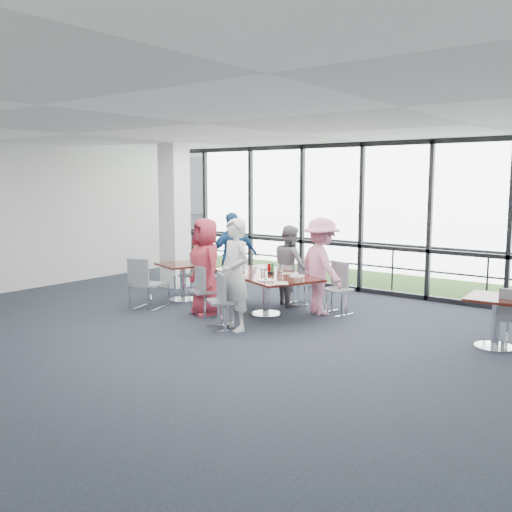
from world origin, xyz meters
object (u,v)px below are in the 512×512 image
Objects in this scene: main_table at (266,280)px; side_table_right at (497,306)px; chair_main_end at (227,277)px; chair_spare_lb at (191,275)px; chair_main_nl at (204,291)px; diner_far_right at (321,266)px; diner_far_left at (290,265)px; chair_main_fl at (301,283)px; structural_column at (175,216)px; diner_end at (233,257)px; diner_near_right at (235,275)px; chair_main_nr at (223,301)px; chair_main_fr at (337,290)px; chair_spare_la at (149,284)px; diner_near_left at (206,267)px; side_table_left at (183,269)px.

main_table is 2.82× the size of side_table_right.
chair_main_end is at bearing 178.50° from main_table.
chair_main_nl is at bearing 118.87° from chair_spare_lb.
diner_far_left is at bearing 9.16° from diner_far_right.
chair_main_fl reaches higher than main_table.
chair_main_fl is (-3.81, 0.77, -0.20)m from side_table_right.
structural_column is 2.06× the size of diner_far_left.
diner_far_left is (-3.95, 0.57, 0.16)m from side_table_right.
chair_main_fl is at bearing 89.94° from chair_main_nl.
chair_main_end is (-0.23, 0.06, -0.45)m from diner_end.
side_table_right is 3.93m from diner_near_right.
diner_far_left is 0.88× the size of diner_end.
chair_main_nr is (3.31, -2.20, -1.14)m from structural_column.
chair_main_nl is at bearing -116.27° from main_table.
chair_spare_la is at bearing 46.89° from chair_main_fr.
diner_far_left is 1.80× the size of chair_main_end.
chair_main_nl is 2.05m from chair_main_fl.
side_table_right is at bearing 28.63° from main_table.
chair_main_nl reaches higher than main_table.
diner_near_right reaches higher than side_table_right.
chair_main_nl is at bearing 44.26° from diner_end.
main_table is 1.16m from chair_main_fl.
chair_spare_la is (-5.86, -1.32, -0.15)m from side_table_right.
diner_near_left is 2.08× the size of chair_main_fl.
chair_main_nr is (-3.79, -1.60, -0.16)m from side_table_right.
diner_far_right is 0.99× the size of diner_end.
chair_main_nl is at bearing -6.47° from chair_spare_la.
diner_far_right is at bearing 65.96° from chair_main_nl.
main_table is 0.95m from diner_far_left.
diner_near_left is 2.06× the size of chair_spare_lb.
diner_far_right reaches higher than chair_main_nr.
diner_far_left is at bearing 91.20° from chair_main_nl.
diner_near_right reaches higher than chair_main_end.
diner_near_left is at bearing 51.07° from chair_main_end.
chair_spare_lb is at bearing -50.58° from chair_main_end.
chair_main_fr is 2.51m from chair_main_end.
main_table is at bearing 65.42° from chair_main_nl.
chair_main_fl is (-0.02, 2.37, -0.04)m from chair_main_nr.
structural_column reaches higher than chair_main_fl.
chair_main_end is at bearing -8.84° from structural_column.
chair_main_nl is at bearing -175.86° from chair_main_nr.
main_table is at bearing 0.55° from side_table_left.
diner_far_right is 3.10m from chair_spare_lb.
chair_main_end is (-0.67, 1.42, -0.01)m from chair_main_nl.
diner_far_left is 1.84m from chair_main_nl.
chair_main_fr is at bearing 64.42° from chair_main_nl.
diner_far_left is at bearing 73.71° from chair_main_fl.
chair_main_fl is at bearing 168.64° from side_table_right.
chair_main_end reaches higher than chair_main_fl.
diner_far_right is at bearing 104.03° from chair_main_nr.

